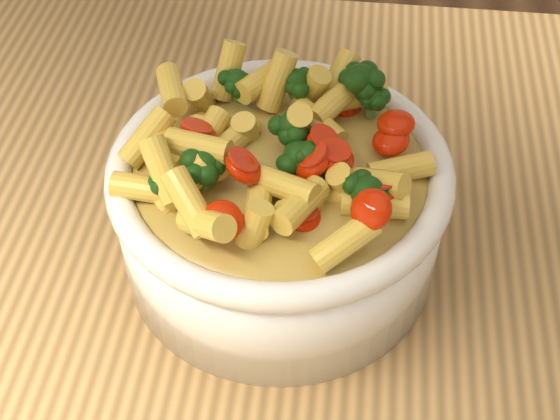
# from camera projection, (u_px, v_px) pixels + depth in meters

# --- Properties ---
(table) EXTENTS (1.20, 0.80, 0.90)m
(table) POSITION_uv_depth(u_px,v_px,m) (349.00, 376.00, 0.64)
(table) COLOR tan
(table) RESTS_ON ground
(serving_bowl) EXTENTS (0.24, 0.24, 0.10)m
(serving_bowl) POSITION_uv_depth(u_px,v_px,m) (280.00, 209.00, 0.56)
(serving_bowl) COLOR white
(serving_bowl) RESTS_ON table
(pasta_salad) EXTENTS (0.19, 0.19, 0.04)m
(pasta_salad) POSITION_uv_depth(u_px,v_px,m) (280.00, 143.00, 0.51)
(pasta_salad) COLOR #EEB84B
(pasta_salad) RESTS_ON serving_bowl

